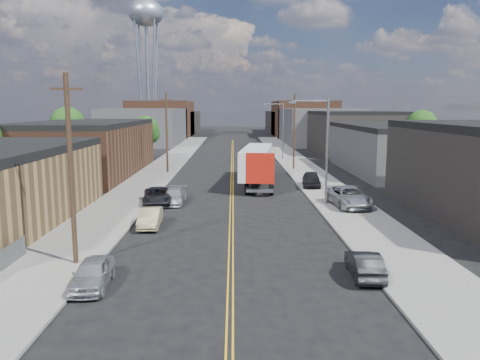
{
  "coord_description": "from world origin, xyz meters",
  "views": [
    {
      "loc": [
        0.15,
        -13.9,
        8.29
      ],
      "look_at": [
        0.68,
        23.23,
        2.5
      ],
      "focal_mm": 35.0,
      "sensor_mm": 36.0,
      "label": 1
    }
  ],
  "objects_px": {
    "water_tower": "(146,18)",
    "car_left_c": "(157,196)",
    "car_left_b": "(150,218)",
    "car_left_d": "(174,196)",
    "car_right_oncoming": "(364,264)",
    "car_right_lot_a": "(349,197)",
    "semi_truck": "(256,162)",
    "car_left_a": "(92,273)",
    "car_right_lot_c": "(311,179)"
  },
  "relations": [
    {
      "from": "water_tower",
      "to": "car_left_c",
      "type": "relative_size",
      "value": 7.13
    },
    {
      "from": "car_left_b",
      "to": "car_left_d",
      "type": "xyz_separation_m",
      "value": [
        0.67,
        8.0,
        -0.0
      ]
    },
    {
      "from": "water_tower",
      "to": "car_right_oncoming",
      "type": "distance_m",
      "value": 110.01
    },
    {
      "from": "water_tower",
      "to": "car_left_d",
      "type": "height_order",
      "value": "water_tower"
    },
    {
      "from": "car_right_lot_a",
      "to": "semi_truck",
      "type": "bearing_deg",
      "value": 113.36
    },
    {
      "from": "water_tower",
      "to": "car_left_c",
      "type": "xyz_separation_m",
      "value": [
        15.6,
        -84.26,
        -29.93
      ]
    },
    {
      "from": "car_left_d",
      "to": "car_right_oncoming",
      "type": "xyz_separation_m",
      "value": [
        11.6,
        -17.9,
        -0.02
      ]
    },
    {
      "from": "car_left_d",
      "to": "car_right_oncoming",
      "type": "distance_m",
      "value": 21.33
    },
    {
      "from": "car_left_a",
      "to": "car_right_oncoming",
      "type": "bearing_deg",
      "value": 2.25
    },
    {
      "from": "car_right_oncoming",
      "to": "car_left_d",
      "type": "bearing_deg",
      "value": -53.21
    },
    {
      "from": "car_left_a",
      "to": "car_left_c",
      "type": "xyz_separation_m",
      "value": [
        0.0,
        18.81,
        0.05
      ]
    },
    {
      "from": "car_left_d",
      "to": "car_right_lot_c",
      "type": "xyz_separation_m",
      "value": [
        13.26,
        8.0,
        0.26
      ]
    },
    {
      "from": "car_right_lot_c",
      "to": "semi_truck",
      "type": "bearing_deg",
      "value": 160.01
    },
    {
      "from": "car_left_c",
      "to": "car_right_lot_a",
      "type": "bearing_deg",
      "value": -14.22
    },
    {
      "from": "car_left_d",
      "to": "car_right_lot_c",
      "type": "distance_m",
      "value": 15.49
    },
    {
      "from": "car_right_lot_a",
      "to": "car_left_b",
      "type": "bearing_deg",
      "value": -164.25
    },
    {
      "from": "car_left_a",
      "to": "car_left_b",
      "type": "relative_size",
      "value": 0.98
    },
    {
      "from": "car_left_c",
      "to": "semi_truck",
      "type": "bearing_deg",
      "value": 42.96
    },
    {
      "from": "car_left_d",
      "to": "semi_truck",
      "type": "bearing_deg",
      "value": 57.62
    },
    {
      "from": "car_left_c",
      "to": "car_right_lot_a",
      "type": "distance_m",
      "value": 16.21
    },
    {
      "from": "car_left_a",
      "to": "car_right_lot_a",
      "type": "xyz_separation_m",
      "value": [
        16.11,
        17.03,
        0.29
      ]
    },
    {
      "from": "semi_truck",
      "to": "car_left_b",
      "type": "distance_m",
      "value": 20.65
    },
    {
      "from": "car_left_c",
      "to": "car_right_oncoming",
      "type": "height_order",
      "value": "car_left_c"
    },
    {
      "from": "car_left_b",
      "to": "car_right_oncoming",
      "type": "xyz_separation_m",
      "value": [
        12.27,
        -9.9,
        -0.02
      ]
    },
    {
      "from": "car_left_c",
      "to": "car_right_lot_c",
      "type": "bearing_deg",
      "value": 21.5
    },
    {
      "from": "semi_truck",
      "to": "car_left_a",
      "type": "distance_m",
      "value": 31.29
    },
    {
      "from": "car_right_oncoming",
      "to": "car_right_lot_c",
      "type": "distance_m",
      "value": 25.96
    },
    {
      "from": "water_tower",
      "to": "car_left_d",
      "type": "xyz_separation_m",
      "value": [
        17.0,
        -84.0,
        -29.99
      ]
    },
    {
      "from": "car_left_b",
      "to": "car_left_c",
      "type": "distance_m",
      "value": 7.77
    },
    {
      "from": "water_tower",
      "to": "car_right_lot_c",
      "type": "xyz_separation_m",
      "value": [
        30.26,
        -76.0,
        -29.73
      ]
    },
    {
      "from": "water_tower",
      "to": "car_left_d",
      "type": "bearing_deg",
      "value": -78.56
    },
    {
      "from": "car_left_d",
      "to": "water_tower",
      "type": "bearing_deg",
      "value": 104.21
    },
    {
      "from": "semi_truck",
      "to": "car_right_oncoming",
      "type": "distance_m",
      "value": 29.06
    },
    {
      "from": "car_left_b",
      "to": "car_right_lot_c",
      "type": "distance_m",
      "value": 21.21
    },
    {
      "from": "car_left_b",
      "to": "car_left_d",
      "type": "height_order",
      "value": "car_left_b"
    },
    {
      "from": "car_left_c",
      "to": "car_left_a",
      "type": "bearing_deg",
      "value": -97.91
    },
    {
      "from": "car_left_a",
      "to": "car_left_c",
      "type": "bearing_deg",
      "value": 87.1
    },
    {
      "from": "car_left_b",
      "to": "semi_truck",
      "type": "bearing_deg",
      "value": 63.18
    },
    {
      "from": "car_left_d",
      "to": "car_right_lot_a",
      "type": "xyz_separation_m",
      "value": [
        14.71,
        -2.04,
        0.3
      ]
    },
    {
      "from": "car_left_b",
      "to": "car_left_c",
      "type": "relative_size",
      "value": 0.78
    },
    {
      "from": "car_left_d",
      "to": "car_right_oncoming",
      "type": "relative_size",
      "value": 1.17
    },
    {
      "from": "car_right_oncoming",
      "to": "car_right_lot_a",
      "type": "height_order",
      "value": "car_right_lot_a"
    },
    {
      "from": "car_right_lot_c",
      "to": "water_tower",
      "type": "bearing_deg",
      "value": 118.47
    },
    {
      "from": "car_left_c",
      "to": "car_left_d",
      "type": "distance_m",
      "value": 1.43
    },
    {
      "from": "car_left_a",
      "to": "car_right_lot_c",
      "type": "relative_size",
      "value": 0.87
    },
    {
      "from": "semi_truck",
      "to": "car_right_lot_c",
      "type": "relative_size",
      "value": 3.53
    },
    {
      "from": "car_right_lot_a",
      "to": "car_left_a",
      "type": "bearing_deg",
      "value": -138.83
    },
    {
      "from": "water_tower",
      "to": "car_right_oncoming",
      "type": "xyz_separation_m",
      "value": [
        28.6,
        -101.9,
        -30.01
      ]
    },
    {
      "from": "car_left_a",
      "to": "car_right_lot_a",
      "type": "relative_size",
      "value": 0.67
    },
    {
      "from": "car_left_a",
      "to": "car_right_oncoming",
      "type": "height_order",
      "value": "car_left_a"
    }
  ]
}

